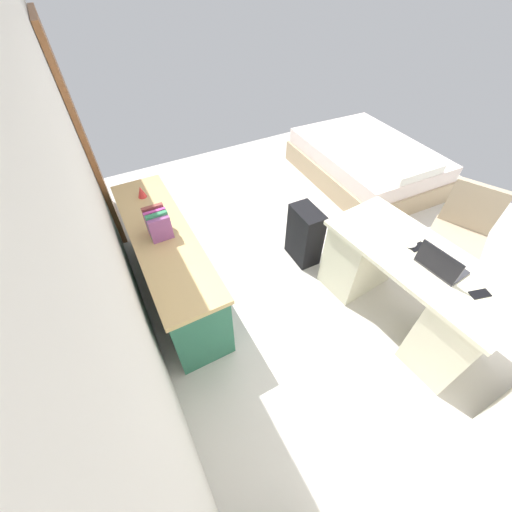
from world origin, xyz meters
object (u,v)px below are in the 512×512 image
figurine_small (141,192)px  computer_mouse (412,245)px  laptop (440,264)px  credenza (170,263)px  suitcase_black (305,235)px  cell_phone_near_laptop (480,294)px  office_chair (454,239)px  desk (405,287)px  bed (366,163)px  cell_phone_by_mouse (418,247)px

figurine_small → computer_mouse: bearing=-135.4°
figurine_small → laptop: bearing=-139.9°
credenza → laptop: size_ratio=5.51×
suitcase_black → cell_phone_near_laptop: cell_phone_near_laptop is taller
computer_mouse → cell_phone_near_laptop: computer_mouse is taller
office_chair → cell_phone_near_laptop: 1.04m
suitcase_black → laptop: size_ratio=1.88×
office_chair → desk: bearing=102.4°
desk → cell_phone_near_laptop: 0.57m
credenza → figurine_small: 0.72m
bed → computer_mouse: bearing=143.7°
bed → computer_mouse: 2.26m
desk → suitcase_black: bearing=17.0°
laptop → computer_mouse: 0.27m
office_chair → credenza: office_chair is taller
bed → cell_phone_near_laptop: (-2.32, 1.26, 0.51)m
desk → cell_phone_near_laptop: size_ratio=10.94×
desk → suitcase_black: size_ratio=2.42×
cell_phone_near_laptop → desk: bearing=24.6°
office_chair → suitcase_black: (0.82, 1.14, -0.11)m
desk → cell_phone_near_laptop: cell_phone_near_laptop is taller
bed → desk: bearing=145.0°
desk → cell_phone_by_mouse: 0.38m
bed → cell_phone_near_laptop: bearing=151.5°
figurine_small → cell_phone_near_laptop: bearing=-142.7°
office_chair → suitcase_black: bearing=54.1°
credenza → bed: (0.66, -2.97, -0.12)m
bed → figurine_small: 3.02m
office_chair → computer_mouse: office_chair is taller
desk → bed: bearing=-35.0°
suitcase_black → computer_mouse: 1.05m
office_chair → suitcase_black: office_chair is taller
suitcase_black → figurine_small: (0.80, 1.33, 0.47)m
suitcase_black → cell_phone_by_mouse: 1.09m
credenza → computer_mouse: (-1.11, -1.67, 0.40)m
credenza → laptop: laptop is taller
desk → figurine_small: bearing=42.2°
laptop → office_chair: bearing=-68.6°
credenza → computer_mouse: computer_mouse is taller
desk → cell_phone_by_mouse: (0.09, -0.06, 0.36)m
bed → suitcase_black: bearing=118.4°
cell_phone_by_mouse → desk: bearing=148.3°
suitcase_black → desk: bearing=-161.4°
computer_mouse → figurine_small: bearing=40.0°
desk → laptop: 0.43m
credenza → cell_phone_by_mouse: cell_phone_by_mouse is taller
suitcase_black → computer_mouse: bearing=-157.9°
cell_phone_near_laptop → figurine_small: figurine_small is taller
office_chair → credenza: bearing=67.1°
figurine_small → suitcase_black: bearing=-121.1°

